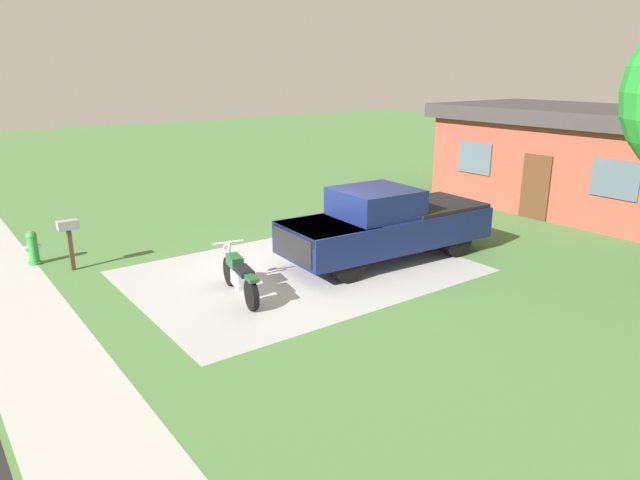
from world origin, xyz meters
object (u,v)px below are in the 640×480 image
(motorcycle, at_px, (239,276))
(mailbox, at_px, (69,232))
(neighbor_house, at_px, (581,158))
(pickup_truck, at_px, (388,223))
(fire_hydrant, at_px, (33,248))

(motorcycle, xyz_separation_m, mailbox, (-3.94, -2.49, 0.51))
(neighbor_house, bearing_deg, motorcycle, -89.13)
(pickup_truck, xyz_separation_m, fire_hydrant, (-4.97, -7.50, -0.53))
(neighbor_house, bearing_deg, pickup_truck, -88.78)
(motorcycle, distance_m, neighbor_house, 13.60)
(mailbox, xyz_separation_m, neighbor_house, (3.73, 16.02, 0.81))
(motorcycle, relative_size, pickup_truck, 0.38)
(fire_hydrant, distance_m, neighbor_house, 17.41)
(pickup_truck, height_order, neighbor_house, neighbor_house)
(pickup_truck, distance_m, neighbor_house, 9.22)
(motorcycle, height_order, neighbor_house, neighbor_house)
(fire_hydrant, relative_size, neighbor_house, 0.09)
(pickup_truck, bearing_deg, motorcycle, -89.85)
(motorcycle, height_order, pickup_truck, pickup_truck)
(fire_hydrant, bearing_deg, mailbox, 32.59)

